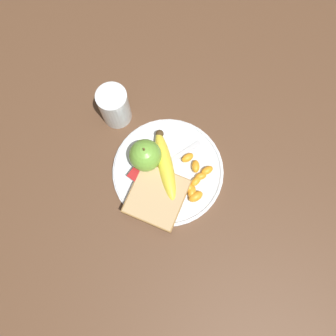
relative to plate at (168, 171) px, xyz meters
name	(u,v)px	position (x,y,z in m)	size (l,w,h in m)	color
ground_plane	(168,172)	(0.00, 0.00, -0.01)	(3.00, 3.00, 0.00)	brown
plate	(168,171)	(0.00, 0.00, 0.00)	(0.25, 0.25, 0.01)	silver
juice_glass	(115,107)	(-0.04, -0.18, 0.04)	(0.07, 0.07, 0.10)	silver
apple	(145,155)	(0.01, -0.05, 0.04)	(0.07, 0.07, 0.08)	#72B23D
banana	(166,164)	(-0.01, -0.01, 0.02)	(0.13, 0.14, 0.03)	yellow
bread_slice	(157,197)	(0.06, 0.02, 0.02)	(0.14, 0.14, 0.02)	olive
fork	(164,166)	(0.00, -0.01, 0.01)	(0.17, 0.08, 0.00)	silver
jam_packet	(139,174)	(0.05, -0.05, 0.01)	(0.04, 0.03, 0.02)	white
orange_segment_0	(196,166)	(-0.04, 0.05, 0.01)	(0.03, 0.03, 0.02)	orange
orange_segment_1	(196,181)	(-0.01, 0.07, 0.01)	(0.03, 0.02, 0.02)	orange
orange_segment_2	(201,176)	(-0.03, 0.07, 0.01)	(0.03, 0.03, 0.01)	orange
orange_segment_3	(187,187)	(0.01, 0.06, 0.01)	(0.03, 0.04, 0.02)	orange
orange_segment_4	(196,196)	(0.01, 0.08, 0.01)	(0.04, 0.03, 0.02)	orange
orange_segment_5	(207,170)	(-0.05, 0.07, 0.01)	(0.03, 0.03, 0.02)	orange
orange_segment_6	(188,158)	(-0.05, 0.02, 0.01)	(0.03, 0.03, 0.02)	orange
orange_segment_7	(192,192)	(0.01, 0.07, 0.01)	(0.04, 0.03, 0.02)	orange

